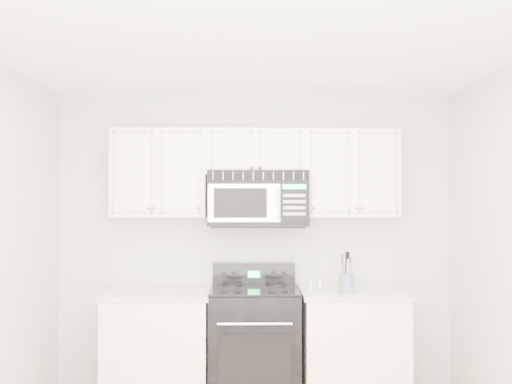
{
  "coord_description": "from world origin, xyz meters",
  "views": [
    {
      "loc": [
        -0.06,
        -2.72,
        1.65
      ],
      "look_at": [
        0.0,
        1.3,
        1.73
      ],
      "focal_mm": 35.0,
      "sensor_mm": 36.0,
      "label": 1
    }
  ],
  "objects": [
    {
      "name": "room",
      "position": [
        0.0,
        0.0,
        1.3
      ],
      "size": [
        3.51,
        3.51,
        2.61
      ],
      "color": "olive",
      "rests_on": "ground"
    },
    {
      "name": "base_cabinet_left",
      "position": [
        -0.8,
        1.44,
        0.43
      ],
      "size": [
        0.86,
        0.65,
        0.92
      ],
      "color": "white",
      "rests_on": "ground"
    },
    {
      "name": "base_cabinet_right",
      "position": [
        0.8,
        1.44,
        0.43
      ],
      "size": [
        0.86,
        0.65,
        0.92
      ],
      "color": "white",
      "rests_on": "ground"
    },
    {
      "name": "range",
      "position": [
        -0.01,
        1.44,
        0.48
      ],
      "size": [
        0.73,
        0.66,
        1.11
      ],
      "color": "black",
      "rests_on": "ground"
    },
    {
      "name": "upper_cabinets",
      "position": [
        -0.0,
        1.58,
        1.93
      ],
      "size": [
        2.44,
        0.37,
        0.75
      ],
      "color": "white",
      "rests_on": "ground"
    },
    {
      "name": "microwave",
      "position": [
        0.02,
        1.54,
        1.68
      ],
      "size": [
        0.84,
        0.47,
        0.46
      ],
      "color": "black",
      "rests_on": "ground"
    },
    {
      "name": "utensil_crock",
      "position": [
        0.73,
        1.28,
        1.01
      ],
      "size": [
        0.12,
        0.12,
        0.32
      ],
      "color": "slate",
      "rests_on": "base_cabinet_right"
    },
    {
      "name": "shaker_salt",
      "position": [
        0.45,
        1.39,
        0.97
      ],
      "size": [
        0.04,
        0.04,
        0.1
      ],
      "color": "silver",
      "rests_on": "base_cabinet_right"
    },
    {
      "name": "shaker_pepper",
      "position": [
        0.53,
        1.39,
        0.97
      ],
      "size": [
        0.04,
        0.04,
        0.1
      ],
      "color": "silver",
      "rests_on": "base_cabinet_right"
    }
  ]
}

